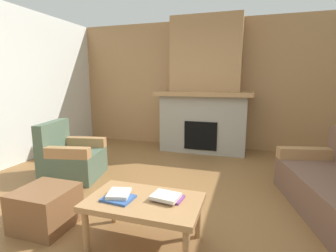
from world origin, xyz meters
TOP-DOWN VIEW (x-y plane):
  - ground at (0.00, 0.00)m, footprint 9.00×9.00m
  - wall_back_wood_panel at (0.00, 3.00)m, footprint 6.00×0.12m
  - fireplace at (0.00, 2.62)m, footprint 1.90×0.82m
  - armchair at (-1.65, 0.48)m, footprint 0.90×0.90m
  - coffee_table at (0.03, -0.68)m, footprint 1.00×0.60m
  - ottoman at (-1.02, -0.72)m, footprint 0.52×0.52m
  - book_stack_near_edge at (-0.19, -0.73)m, footprint 0.28×0.27m
  - book_stack_center at (0.22, -0.62)m, footprint 0.29×0.24m

SIDE VIEW (x-z plane):
  - ground at x=0.00m, z-range 0.00..0.00m
  - ottoman at x=-1.02m, z-range 0.00..0.40m
  - armchair at x=-1.65m, z-range -0.13..0.72m
  - coffee_table at x=0.03m, z-range 0.16..0.59m
  - book_stack_near_edge at x=-0.19m, z-range 0.43..0.48m
  - book_stack_center at x=0.22m, z-range 0.43..0.48m
  - fireplace at x=0.00m, z-range -0.19..2.51m
  - wall_back_wood_panel at x=0.00m, z-range 0.00..2.70m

